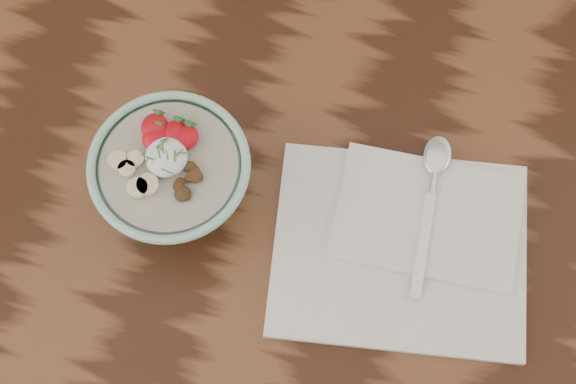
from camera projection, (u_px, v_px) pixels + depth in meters
The scene contains 4 objects.
table at pixel (349, 309), 96.14cm from camera, with size 160.00×90.00×75.00cm.
breakfast_bowl at pixel (173, 177), 85.79cm from camera, with size 17.00×17.00×11.28cm.
napkin at pixel (405, 243), 88.55cm from camera, with size 31.06×26.72×1.70cm.
spoon at pixel (434, 177), 89.69cm from camera, with size 3.56×19.22×1.00cm.
Camera 1 is at (-1.70, -20.75, 160.89)cm, focal length 50.00 mm.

